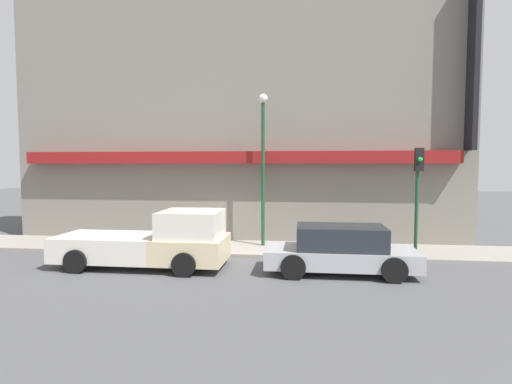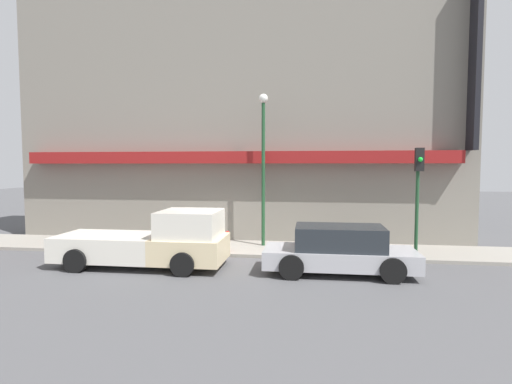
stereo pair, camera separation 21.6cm
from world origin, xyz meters
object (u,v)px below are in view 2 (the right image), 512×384
object	(u,v)px
fire_hydrant	(227,241)
traffic_light	(418,183)
parked_car	(339,250)
pickup_truck	(153,242)
street_lamp	(263,153)

from	to	relation	value
fire_hydrant	traffic_light	distance (m)	7.14
fire_hydrant	traffic_light	world-z (taller)	traffic_light
parked_car	traffic_light	world-z (taller)	traffic_light
parked_car	fire_hydrant	distance (m)	4.55
pickup_truck	fire_hydrant	world-z (taller)	pickup_truck
fire_hydrant	street_lamp	xyz separation A→B (m)	(1.22, 1.23, 3.36)
fire_hydrant	street_lamp	distance (m)	3.77
parked_car	fire_hydrant	world-z (taller)	parked_car
fire_hydrant	pickup_truck	bearing A→B (deg)	-133.34
parked_car	traffic_light	distance (m)	3.95
parked_car	traffic_light	size ratio (longest dim) A/B	1.21
pickup_truck	traffic_light	xyz separation A→B (m)	(8.81, 1.94, 1.92)
parked_car	fire_hydrant	bearing A→B (deg)	152.04
pickup_truck	traffic_light	bearing A→B (deg)	14.69
fire_hydrant	street_lamp	bearing A→B (deg)	45.17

